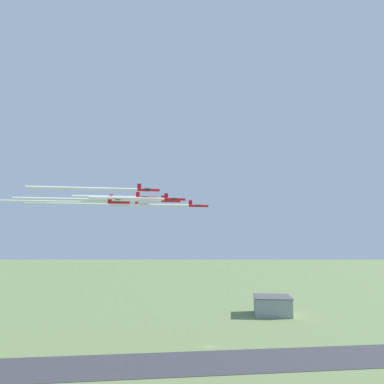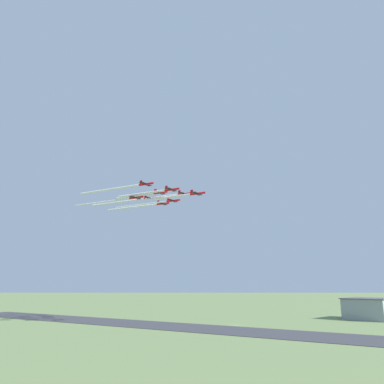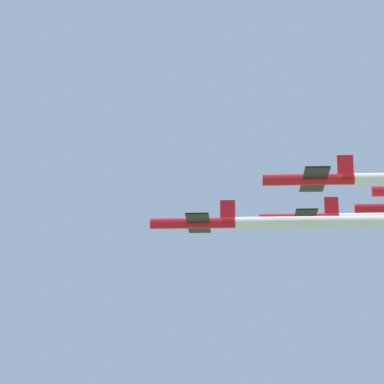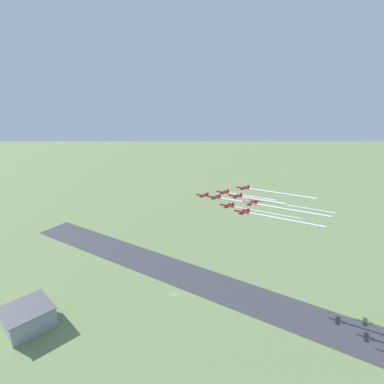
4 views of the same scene
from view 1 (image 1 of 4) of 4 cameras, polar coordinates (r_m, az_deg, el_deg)
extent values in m
plane|color=#6B7F4C|center=(217.19, 2.74, -22.49)|extent=(3000.00, 3000.00, 0.00)
cube|color=#38383D|center=(192.00, 1.04, -24.57)|extent=(122.22, 391.42, 0.20)
cube|color=gray|center=(303.83, 12.16, -16.59)|extent=(27.06, 26.72, 13.20)
cube|color=#4C4C51|center=(302.75, 12.12, -15.31)|extent=(28.41, 28.06, 0.50)
cylinder|color=red|center=(183.68, 0.99, -2.12)|extent=(3.91, 9.77, 1.20)
cube|color=black|center=(183.56, 0.79, -2.12)|extent=(9.54, 5.09, 0.20)
cube|color=red|center=(183.07, -0.25, -1.64)|extent=(0.64, 1.72, 2.40)
cube|color=red|center=(182.94, -0.25, -2.10)|extent=(3.69, 2.13, 0.13)
cylinder|color=red|center=(189.31, -3.26, -1.39)|extent=(3.91, 9.77, 1.20)
cube|color=black|center=(189.23, -3.45, -1.38)|extent=(9.54, 5.09, 0.20)
cube|color=red|center=(189.01, -4.47, -0.91)|extent=(0.64, 1.72, 2.40)
cube|color=red|center=(188.86, -4.47, -1.36)|extent=(3.69, 2.13, 0.13)
cylinder|color=red|center=(174.41, -2.65, -1.11)|extent=(3.91, 9.77, 1.20)
cube|color=black|center=(174.32, -2.86, -1.10)|extent=(9.54, 5.09, 0.20)
cube|color=red|center=(174.08, -3.96, -0.59)|extent=(0.64, 1.72, 2.40)
cube|color=red|center=(173.92, -3.97, -1.08)|extent=(3.69, 2.13, 0.13)
cylinder|color=red|center=(195.52, -7.25, -1.94)|extent=(3.91, 9.77, 1.20)
cube|color=black|center=(195.49, -7.45, -1.94)|extent=(9.54, 5.09, 0.20)
cube|color=red|center=(195.49, -8.43, -1.48)|extent=(0.64, 1.72, 2.40)
cube|color=red|center=(195.35, -8.44, -1.92)|extent=(3.69, 2.13, 0.13)
cylinder|color=red|center=(180.78, -6.98, -0.87)|extent=(3.91, 9.77, 1.20)
cube|color=black|center=(180.74, -7.19, -0.86)|extent=(9.54, 5.09, 0.20)
cube|color=red|center=(180.76, -8.26, -0.37)|extent=(0.64, 1.72, 2.40)
cube|color=red|center=(180.59, -8.26, -0.84)|extent=(3.69, 2.13, 0.13)
cylinder|color=red|center=(166.08, -6.67, 0.32)|extent=(3.91, 9.77, 1.20)
cube|color=black|center=(166.04, -6.89, 0.32)|extent=(9.54, 5.09, 0.20)
cube|color=red|center=(166.07, -8.05, 0.86)|extent=(0.64, 1.72, 2.40)
cube|color=red|center=(165.88, -8.06, 0.35)|extent=(3.69, 2.13, 0.13)
cylinder|color=red|center=(202.82, -10.98, -1.85)|extent=(3.91, 9.77, 1.20)
cube|color=black|center=(202.83, -11.16, -1.85)|extent=(9.54, 5.09, 0.20)
cube|color=red|center=(203.04, -12.11, -1.40)|extent=(0.64, 1.72, 2.40)
cube|color=red|center=(202.91, -12.12, -1.83)|extent=(3.69, 2.13, 0.13)
cylinder|color=red|center=(187.92, -11.02, -1.21)|extent=(3.91, 9.77, 1.20)
cube|color=black|center=(187.93, -11.22, -1.20)|extent=(9.54, 5.09, 0.20)
cube|color=red|center=(188.17, -12.24, -0.72)|extent=(0.64, 1.72, 2.40)
cube|color=red|center=(188.01, -12.25, -1.18)|extent=(3.69, 2.13, 0.13)
cylinder|color=red|center=(172.69, -11.09, -1.59)|extent=(3.91, 9.77, 1.20)
cube|color=black|center=(172.70, -11.31, -1.58)|extent=(9.54, 5.09, 0.20)
cube|color=red|center=(172.94, -12.42, -1.06)|extent=(0.64, 1.72, 2.40)
cube|color=red|center=(172.80, -12.43, -1.56)|extent=(3.69, 2.13, 0.13)
cylinder|color=white|center=(180.92, -4.95, -2.02)|extent=(9.26, 27.61, 1.34)
cylinder|color=white|center=(188.06, -12.68, -1.19)|extent=(15.90, 50.50, 1.27)
cylinder|color=white|center=(172.87, -9.87, -0.96)|extent=(10.74, 33.03, 1.22)
cylinder|color=white|center=(195.89, -14.92, -1.77)|extent=(12.68, 41.00, 0.77)
cylinder|color=white|center=(180.72, -13.19, -0.73)|extent=(9.51, 28.50, 1.33)
cylinder|color=white|center=(166.70, -16.33, 0.52)|extent=(14.25, 44.76, 1.31)
cylinder|color=white|center=(204.84, -18.38, -1.67)|extent=(13.27, 41.57, 1.26)
cylinder|color=white|center=(190.22, -19.22, -1.01)|extent=(13.76, 43.05, 1.31)
cylinder|color=white|center=(175.29, -20.18, -1.37)|extent=(13.66, 43.99, 0.89)
camera|label=2|loc=(137.79, 84.35, -15.59)|focal=35.00mm
camera|label=3|loc=(283.01, -4.03, -8.81)|focal=85.00mm
camera|label=4|loc=(380.93, -18.88, 6.33)|focal=28.00mm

